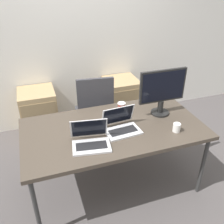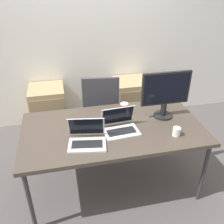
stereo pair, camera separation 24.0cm
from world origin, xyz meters
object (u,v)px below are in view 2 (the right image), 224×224
Objects in this scene: cabinet_left at (49,110)px; monitor at (165,93)px; office_chair at (101,118)px; coffee_cup_brown at (124,108)px; cabinet_right at (131,101)px; laptop_left at (87,139)px; coffee_cup_white at (176,132)px; laptop_right at (120,126)px.

monitor reaches higher than cabinet_left.
coffee_cup_brown is at bearing -72.08° from office_chair.
cabinet_right is at bearing 0.00° from cabinet_left.
coffee_cup_brown is at bearing 155.87° from monitor.
laptop_left is 3.40× the size of coffee_cup_brown.
cabinet_right is at bearing 39.29° from office_chair.
cabinet_left is at bearing 105.14° from laptop_left.
office_chair is 1.12m from monitor.
monitor is at bearing -51.84° from office_chair.
coffee_cup_white is (-0.00, -1.52, 0.46)m from cabinet_right.
monitor is at bearing -89.53° from cabinet_right.
cabinet_left is at bearing 131.23° from coffee_cup_brown.
laptop_left reaches higher than cabinet_left.
cabinet_left is 1.92× the size of laptop_left.
coffee_cup_brown reaches higher than cabinet_right.
office_chair reaches higher than coffee_cup_brown.
laptop_left is 0.37m from laptop_right.
office_chair reaches higher than coffee_cup_white.
office_chair reaches higher than cabinet_left.
office_chair is 2.05× the size of monitor.
monitor is (0.86, 0.30, 0.23)m from laptop_left.
coffee_cup_white is 0.80× the size of coffee_cup_brown.
coffee_cup_brown is (-0.37, 0.53, 0.01)m from coffee_cup_white.
laptop_right is at bearing 20.77° from laptop_left.
office_chair is 1.13m from laptop_left.
office_chair reaches higher than cabinet_right.
coffee_cup_white is at bearing -50.89° from cabinet_left.
laptop_right is 4.07× the size of coffee_cup_white.
coffee_cup_brown is at bearing 68.92° from laptop_right.
laptop_right is 0.69× the size of monitor.
monitor is at bearing 87.74° from coffee_cup_white.
office_chair is at bearing 107.92° from coffee_cup_brown.
monitor is (0.01, -1.16, 0.69)m from cabinet_right.
cabinet_left is at bearing 137.14° from monitor.
cabinet_right is 1.16m from coffee_cup_brown.
laptop_left is (-0.85, -1.46, 0.46)m from cabinet_right.
monitor reaches higher than office_chair.
laptop_right is 0.59m from monitor.
cabinet_left is 2.00× the size of laptop_right.
laptop_right is 3.26× the size of coffee_cup_brown.
laptop_right reaches higher than cabinet_left.
monitor reaches higher than coffee_cup_brown.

